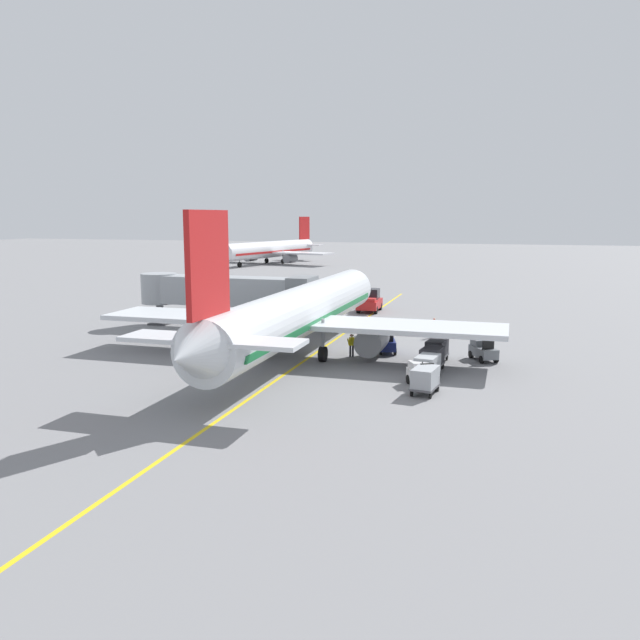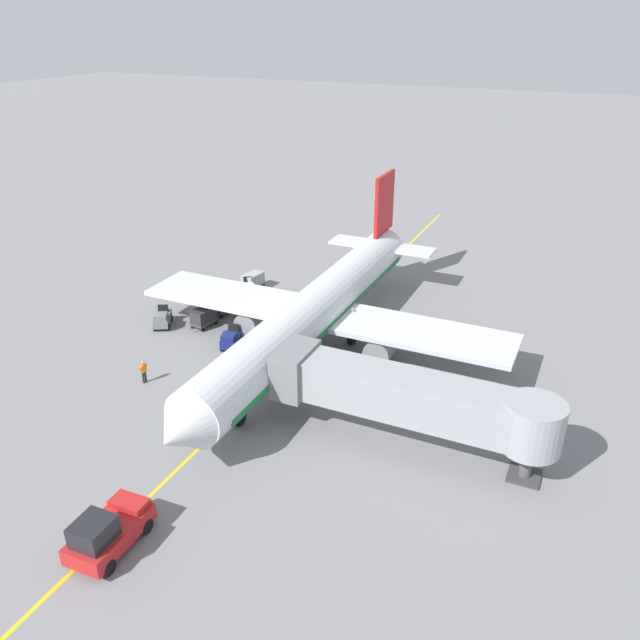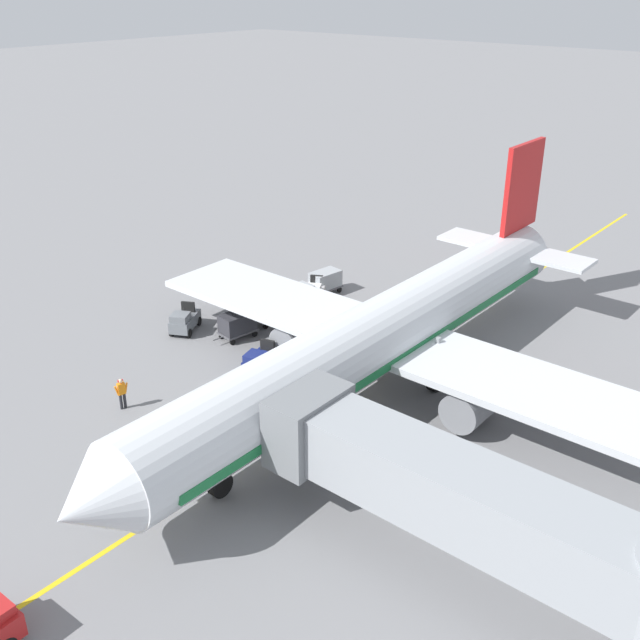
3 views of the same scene
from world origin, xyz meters
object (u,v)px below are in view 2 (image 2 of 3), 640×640
at_px(ground_crew_wing_walker, 216,386).
at_px(ground_crew_loader, 143,371).
at_px(pushback_tractor, 108,531).
at_px(baggage_tug_spare, 231,339).
at_px(parked_airliner, 316,311).
at_px(baggage_cart_tail_end, 253,280).
at_px(ground_crew_marshaller, 270,330).
at_px(baggage_tug_trailing, 162,319).
at_px(baggage_cart_third_in_train, 237,293).
at_px(baggage_cart_second_in_train, 222,303).
at_px(baggage_cart_front, 204,316).
at_px(jet_bridge, 410,397).
at_px(baggage_tug_lead, 248,289).

distance_m(ground_crew_wing_walker, ground_crew_loader, 5.81).
height_order(pushback_tractor, baggage_tug_spare, pushback_tractor).
relative_size(parked_airliner, baggage_cart_tail_end, 12.54).
xyz_separation_m(ground_crew_wing_walker, ground_crew_marshaller, (0.83, -8.98, 0.00)).
bearing_deg(baggage_tug_trailing, baggage_cart_third_in_train, -114.54).
bearing_deg(baggage_tug_spare, ground_crew_wing_walker, 114.35).
bearing_deg(ground_crew_loader, baggage_cart_third_in_train, -84.92).
bearing_deg(ground_crew_marshaller, parked_airliner, -172.91).
bearing_deg(baggage_cart_second_in_train, parked_airliner, 167.34).
bearing_deg(baggage_cart_third_in_train, ground_crew_loader, 95.08).
bearing_deg(baggage_cart_third_in_train, baggage_tug_spare, 118.26).
bearing_deg(ground_crew_wing_walker, baggage_tug_spare, -65.65).
height_order(baggage_cart_front, baggage_cart_tail_end, same).
distance_m(baggage_tug_trailing, baggage_cart_second_in_train, 5.33).
relative_size(baggage_cart_front, baggage_cart_second_in_train, 1.00).
distance_m(parked_airliner, baggage_cart_second_in_train, 10.61).
bearing_deg(baggage_cart_front, baggage_tug_spare, 151.71).
bearing_deg(parked_airliner, baggage_cart_front, 3.11).
bearing_deg(baggage_tug_spare, parked_airliner, -155.93).
xyz_separation_m(ground_crew_loader, ground_crew_marshaller, (-4.96, -9.41, 0.00)).
distance_m(baggage_cart_second_in_train, ground_crew_wing_walker, 13.70).
height_order(baggage_tug_spare, baggage_cart_second_in_train, baggage_tug_spare).
xyz_separation_m(pushback_tractor, ground_crew_loader, (8.55, -13.21, -0.15)).
height_order(ground_crew_wing_walker, ground_crew_marshaller, same).
bearing_deg(baggage_tug_trailing, ground_crew_loader, 119.39).
relative_size(baggage_cart_tail_end, ground_crew_wing_walker, 1.76).
bearing_deg(jet_bridge, baggage_cart_front, -22.63).
distance_m(pushback_tractor, baggage_cart_tail_end, 32.81).
relative_size(baggage_tug_trailing, baggage_cart_second_in_train, 0.93).
height_order(baggage_cart_front, ground_crew_marshaller, ground_crew_marshaller).
relative_size(baggage_cart_second_in_train, ground_crew_marshaller, 1.76).
xyz_separation_m(parked_airliner, baggage_cart_third_in_train, (10.14, -4.82, -2.24)).
relative_size(jet_bridge, ground_crew_loader, 10.12).
distance_m(baggage_cart_second_in_train, baggage_cart_third_in_train, 2.54).
bearing_deg(baggage_cart_second_in_train, baggage_tug_trailing, 53.82).
xyz_separation_m(parked_airliner, ground_crew_wing_walker, (3.04, 9.46, -2.23)).
xyz_separation_m(baggage_tug_spare, baggage_cart_tail_end, (4.34, -10.82, 0.24)).
bearing_deg(pushback_tractor, baggage_cart_tail_end, -71.98).
relative_size(baggage_tug_lead, ground_crew_wing_walker, 1.64).
bearing_deg(jet_bridge, ground_crew_loader, 2.42).
bearing_deg(ground_crew_marshaller, baggage_tug_lead, -48.45).
height_order(ground_crew_loader, ground_crew_marshaller, same).
xyz_separation_m(baggage_tug_lead, baggage_cart_tail_end, (0.41, -1.63, 0.24)).
distance_m(jet_bridge, baggage_cart_third_in_train, 24.87).
distance_m(pushback_tractor, baggage_tug_spare, 21.19).
bearing_deg(baggage_tug_trailing, parked_airliner, -171.32).
height_order(baggage_tug_lead, baggage_cart_tail_end, baggage_tug_lead).
relative_size(pushback_tractor, baggage_cart_front, 1.51).
distance_m(parked_airliner, baggage_cart_front, 10.38).
height_order(jet_bridge, baggage_cart_tail_end, jet_bridge).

